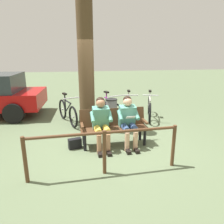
{
  "coord_description": "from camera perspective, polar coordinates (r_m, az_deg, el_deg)",
  "views": [
    {
      "loc": [
        0.92,
        4.74,
        2.2
      ],
      "look_at": [
        0.06,
        -0.25,
        0.75
      ],
      "focal_mm": 33.96,
      "sensor_mm": 36.0,
      "label": 1
    }
  ],
  "objects": [
    {
      "name": "railing_fence",
      "position": [
        3.87,
        -2.08,
        -8.74
      ],
      "size": [
        2.81,
        0.17,
        0.85
      ],
      "rotation": [
        0.0,
        0.0,
        0.04
      ],
      "color": "#51331E",
      "rests_on": "ground"
    },
    {
      "name": "ground_plane",
      "position": [
        5.3,
        1.08,
        -8.52
      ],
      "size": [
        40.0,
        40.0,
        0.0
      ],
      "primitive_type": "plane",
      "color": "#566647"
    },
    {
      "name": "bench",
      "position": [
        5.13,
        0.39,
        -3.28
      ],
      "size": [
        1.61,
        0.53,
        0.87
      ],
      "rotation": [
        0.0,
        0.0,
        0.03
      ],
      "color": "#51331E",
      "rests_on": "ground"
    },
    {
      "name": "bicycle_silver",
      "position": [
        6.87,
        -6.84,
        0.34
      ],
      "size": [
        0.61,
        1.63,
        0.94
      ],
      "rotation": [
        0.0,
        0.0,
        1.29
      ],
      "color": "black",
      "rests_on": "ground"
    },
    {
      "name": "bicycle_red",
      "position": [
        7.19,
        4.57,
        1.1
      ],
      "size": [
        0.48,
        1.67,
        0.94
      ],
      "rotation": [
        0.0,
        0.0,
        1.42
      ],
      "color": "black",
      "rests_on": "ground"
    },
    {
      "name": "person_reading",
      "position": [
        5.0,
        4.37,
        -1.93
      ],
      "size": [
        0.5,
        0.77,
        1.2
      ],
      "rotation": [
        0.0,
        0.0,
        0.03
      ],
      "color": "#4C8C7A",
      "rests_on": "ground"
    },
    {
      "name": "bicycle_orange",
      "position": [
        6.84,
        -11.9,
        0.03
      ],
      "size": [
        0.69,
        1.6,
        0.94
      ],
      "rotation": [
        0.0,
        0.0,
        1.93
      ],
      "color": "black",
      "rests_on": "ground"
    },
    {
      "name": "litter_bin",
      "position": [
        6.41,
        -0.18,
        -0.11
      ],
      "size": [
        0.36,
        0.36,
        0.84
      ],
      "color": "slate",
      "rests_on": "ground"
    },
    {
      "name": "person_companion",
      "position": [
        4.87,
        -2.9,
        -2.4
      ],
      "size": [
        0.5,
        0.77,
        1.2
      ],
      "rotation": [
        0.0,
        0.0,
        0.03
      ],
      "color": "#4C8C7A",
      "rests_on": "ground"
    },
    {
      "name": "handbag",
      "position": [
        5.1,
        -9.95,
        -8.34
      ],
      "size": [
        0.33,
        0.21,
        0.24
      ],
      "primitive_type": "cube",
      "rotation": [
        0.0,
        0.0,
        0.26
      ],
      "color": "black",
      "rests_on": "ground"
    },
    {
      "name": "tree_trunk",
      "position": [
        5.96,
        -7.03,
        12.68
      ],
      "size": [
        0.44,
        0.44,
        3.73
      ],
      "primitive_type": "cylinder",
      "color": "#4C3823",
      "rests_on": "ground"
    },
    {
      "name": "bicycle_purple",
      "position": [
        6.98,
        -0.75,
        0.72
      ],
      "size": [
        0.71,
        1.59,
        0.94
      ],
      "rotation": [
        0.0,
        0.0,
        1.94
      ],
      "color": "black",
      "rests_on": "ground"
    },
    {
      "name": "bicycle_black",
      "position": [
        7.26,
        10.04,
        1.05
      ],
      "size": [
        0.65,
        1.62,
        0.94
      ],
      "rotation": [
        0.0,
        0.0,
        1.26
      ],
      "color": "black",
      "rests_on": "ground"
    }
  ]
}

